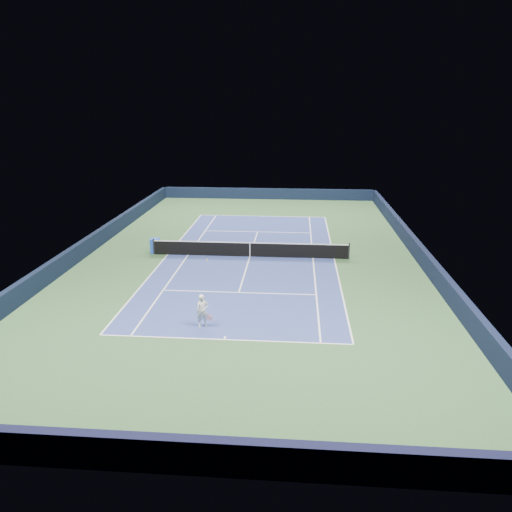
{
  "coord_description": "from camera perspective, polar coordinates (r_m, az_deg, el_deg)",
  "views": [
    {
      "loc": [
        2.93,
        -31.02,
        9.86
      ],
      "look_at": [
        0.65,
        -3.0,
        1.0
      ],
      "focal_mm": 35.0,
      "sensor_mm": 36.0,
      "label": 1
    }
  ],
  "objects": [
    {
      "name": "sideline_doubles_left",
      "position": [
        33.62,
        -10.05,
        0.17
      ],
      "size": [
        0.08,
        23.77,
        0.0
      ],
      "primitive_type": "cube",
      "color": "white",
      "rests_on": "ground"
    },
    {
      "name": "tennis_player",
      "position": [
        22.67,
        -6.13,
        -6.26
      ],
      "size": [
        0.78,
        1.31,
        2.9
      ],
      "color": "silver",
      "rests_on": "ground"
    },
    {
      "name": "sideline_doubles_right",
      "position": [
        32.65,
        8.93,
        -0.29
      ],
      "size": [
        0.08,
        23.77,
        0.0
      ],
      "primitive_type": "cube",
      "color": "white",
      "rests_on": "ground"
    },
    {
      "name": "sideline_singles_right",
      "position": [
        32.57,
        6.53,
        -0.23
      ],
      "size": [
        0.08,
        23.77,
        0.0
      ],
      "primitive_type": "cube",
      "color": "white",
      "rests_on": "ground"
    },
    {
      "name": "ground",
      "position": [
        32.68,
        -0.7,
        -0.07
      ],
      "size": [
        40.0,
        40.0,
        0.0
      ],
      "primitive_type": "plane",
      "color": "#2D4F2B",
      "rests_on": "ground"
    },
    {
      "name": "wall_near",
      "position": [
        14.85,
        -8.36,
        -21.54
      ],
      "size": [
        22.0,
        0.35,
        1.1
      ],
      "primitive_type": "cube",
      "color": "black",
      "rests_on": "ground"
    },
    {
      "name": "service_line_far",
      "position": [
        38.81,
        0.18,
        2.78
      ],
      "size": [
        8.23,
        0.08,
        0.0
      ],
      "primitive_type": "cube",
      "color": "white",
      "rests_on": "ground"
    },
    {
      "name": "service_line_near",
      "position": [
        26.68,
        -1.98,
        -4.19
      ],
      "size": [
        8.23,
        0.08,
        0.0
      ],
      "primitive_type": "cube",
      "color": "white",
      "rests_on": "ground"
    },
    {
      "name": "wall_left",
      "position": [
        35.19,
        -18.55,
        1.22
      ],
      "size": [
        0.35,
        40.0,
        1.1
      ],
      "primitive_type": "cube",
      "color": "black",
      "rests_on": "ground"
    },
    {
      "name": "baseline_near",
      "position": [
        21.72,
        -3.65,
        -9.51
      ],
      "size": [
        10.97,
        0.08,
        0.0
      ],
      "primitive_type": "cube",
      "color": "white",
      "rests_on": "ground"
    },
    {
      "name": "sideline_singles_left",
      "position": [
        33.3,
        -7.77,
        0.12
      ],
      "size": [
        0.08,
        23.77,
        0.0
      ],
      "primitive_type": "cube",
      "color": "white",
      "rests_on": "ground"
    },
    {
      "name": "tennis_net",
      "position": [
        32.53,
        -0.71,
        0.78
      ],
      "size": [
        12.9,
        0.1,
        1.07
      ],
      "color": "black",
      "rests_on": "ground"
    },
    {
      "name": "baseline_far",
      "position": [
        44.12,
        0.73,
        4.59
      ],
      "size": [
        10.97,
        0.08,
        0.0
      ],
      "primitive_type": "cube",
      "color": "white",
      "rests_on": "ground"
    },
    {
      "name": "wall_far",
      "position": [
        51.77,
        1.35,
        7.12
      ],
      "size": [
        22.0,
        0.35,
        1.1
      ],
      "primitive_type": "cube",
      "color": "black",
      "rests_on": "ground"
    },
    {
      "name": "wall_right",
      "position": [
        33.34,
        18.16,
        0.38
      ],
      "size": [
        0.35,
        40.0,
        1.1
      ],
      "primitive_type": "cube",
      "color": "black",
      "rests_on": "ground"
    },
    {
      "name": "center_mark_near",
      "position": [
        21.85,
        -3.6,
        -9.34
      ],
      "size": [
        0.08,
        0.3,
        0.0
      ],
      "primitive_type": "cube",
      "color": "white",
      "rests_on": "ground"
    },
    {
      "name": "sponsor_cube",
      "position": [
        33.98,
        -11.46,
        1.15
      ],
      "size": [
        0.69,
        0.64,
        1.0
      ],
      "color": "blue",
      "rests_on": "ground"
    },
    {
      "name": "center_service_line",
      "position": [
        32.68,
        -0.7,
        -0.05
      ],
      "size": [
        0.08,
        12.8,
        0.0
      ],
      "primitive_type": "cube",
      "color": "white",
      "rests_on": "ground"
    },
    {
      "name": "court_surface",
      "position": [
        32.68,
        -0.7,
        -0.06
      ],
      "size": [
        10.97,
        23.77,
        0.01
      ],
      "primitive_type": "cube",
      "color": "navy",
      "rests_on": "ground"
    },
    {
      "name": "center_mark_far",
      "position": [
        43.97,
        0.72,
        4.54
      ],
      "size": [
        0.08,
        0.3,
        0.0
      ],
      "primitive_type": "cube",
      "color": "white",
      "rests_on": "ground"
    }
  ]
}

